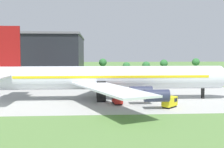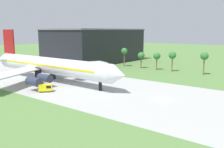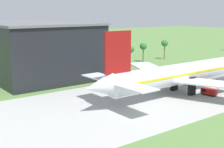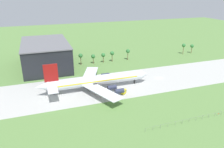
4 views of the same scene
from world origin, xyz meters
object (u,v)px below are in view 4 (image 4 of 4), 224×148
jet_airliner (96,80)px  fuel_truck (124,92)px  no_stopping_sign (218,114)px  baggage_tug (103,91)px  terminal_building (46,54)px

jet_airliner → fuel_truck: 19.49m
fuel_truck → no_stopping_sign: 54.01m
jet_airliner → fuel_truck: size_ratio=16.84×
jet_airliner → baggage_tug: bearing=-72.2°
baggage_tug → fuel_truck: size_ratio=1.11×
fuel_truck → no_stopping_sign: (36.00, -40.27, -0.34)m
jet_airliner → no_stopping_sign: 72.96m
jet_airliner → terminal_building: 64.90m
baggage_tug → terminal_building: size_ratio=0.08×
fuel_truck → baggage_tug: bearing=155.9°
fuel_truck → terminal_building: 82.81m
fuel_truck → no_stopping_sign: fuel_truck is taller
baggage_tug → no_stopping_sign: bearing=-43.5°
jet_airliner → fuel_truck: bearing=-40.3°
no_stopping_sign → terminal_building: size_ratio=0.03×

